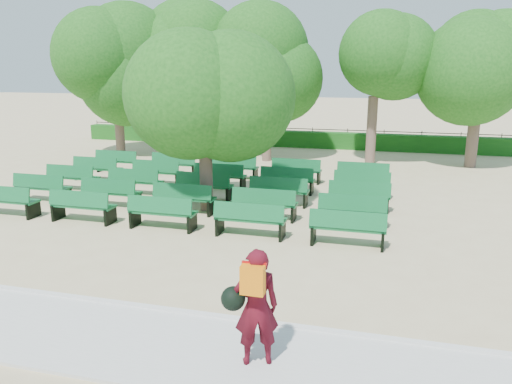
# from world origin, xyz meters

# --- Properties ---
(ground) EXTENTS (120.00, 120.00, 0.00)m
(ground) POSITION_xyz_m (0.00, 0.00, 0.00)
(ground) COLOR tan
(paving) EXTENTS (30.00, 2.20, 0.06)m
(paving) POSITION_xyz_m (0.00, -7.40, 0.03)
(paving) COLOR beige
(paving) RESTS_ON ground
(curb) EXTENTS (30.00, 0.12, 0.10)m
(curb) POSITION_xyz_m (0.00, -6.25, 0.05)
(curb) COLOR silver
(curb) RESTS_ON ground
(hedge) EXTENTS (26.00, 0.70, 0.90)m
(hedge) POSITION_xyz_m (0.00, 14.00, 0.45)
(hedge) COLOR #195817
(hedge) RESTS_ON ground
(fence) EXTENTS (26.00, 0.10, 1.02)m
(fence) POSITION_xyz_m (0.00, 14.40, 0.00)
(fence) COLOR black
(fence) RESTS_ON ground
(tree_line) EXTENTS (21.80, 6.80, 7.04)m
(tree_line) POSITION_xyz_m (0.00, 10.00, 0.00)
(tree_line) COLOR #205E19
(tree_line) RESTS_ON ground
(bench_array) EXTENTS (2.00, 0.76, 1.23)m
(bench_array) POSITION_xyz_m (-0.84, 1.74, 0.10)
(bench_array) COLOR #116130
(bench_array) RESTS_ON ground
(tree_among) EXTENTS (3.93, 3.93, 5.76)m
(tree_among) POSITION_xyz_m (-0.32, 0.51, 3.97)
(tree_among) COLOR brown
(tree_among) RESTS_ON ground
(person) EXTENTS (0.94, 0.67, 1.88)m
(person) POSITION_xyz_m (3.43, -7.47, 1.03)
(person) COLOR #470A14
(person) RESTS_ON ground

